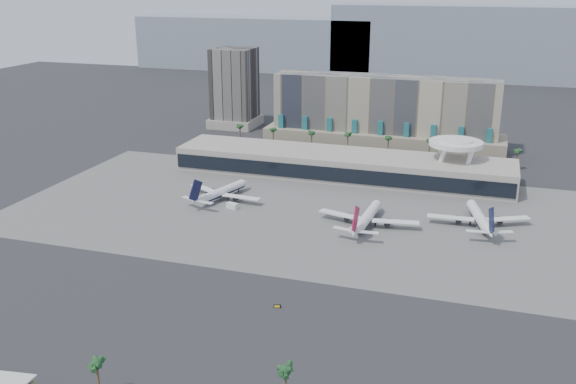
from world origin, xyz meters
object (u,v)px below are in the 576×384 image
(airliner_right, at_px, (479,217))
(taxiway_sign, at_px, (277,306))
(service_vehicle_b, at_px, (354,230))
(airliner_left, at_px, (222,192))
(service_vehicle_a, at_px, (232,206))
(airliner_centre, at_px, (367,217))

(airliner_right, relative_size, taxiway_sign, 18.75)
(service_vehicle_b, bearing_deg, airliner_left, -173.35)
(airliner_left, distance_m, service_vehicle_a, 13.79)
(airliner_left, xyz_separation_m, airliner_centre, (69.62, -12.23, 0.23))
(taxiway_sign, bearing_deg, service_vehicle_b, 64.38)
(service_vehicle_a, height_order, taxiway_sign, service_vehicle_a)
(airliner_left, relative_size, airliner_centre, 0.91)
(airliner_left, bearing_deg, airliner_right, 17.43)
(airliner_left, height_order, service_vehicle_a, airliner_left)
(airliner_left, distance_m, airliner_right, 113.23)
(airliner_right, xyz_separation_m, taxiway_sign, (-56.63, -89.69, -3.25))
(airliner_centre, xyz_separation_m, service_vehicle_a, (-60.34, 2.30, -2.55))
(airliner_left, height_order, airliner_centre, airliner_centre)
(airliner_centre, height_order, airliner_right, airliner_centre)
(service_vehicle_a, bearing_deg, airliner_right, 22.85)
(airliner_left, distance_m, taxiway_sign, 104.67)
(airliner_left, relative_size, service_vehicle_b, 10.36)
(airliner_right, relative_size, service_vehicle_b, 11.01)
(airliner_right, height_order, service_vehicle_a, airliner_right)
(airliner_centre, distance_m, service_vehicle_a, 60.43)
(airliner_right, height_order, taxiway_sign, airliner_right)
(airliner_left, xyz_separation_m, service_vehicle_b, (66.26, -21.15, -2.58))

